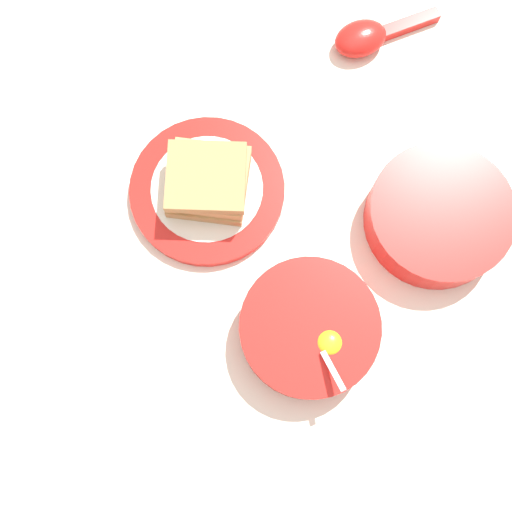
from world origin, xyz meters
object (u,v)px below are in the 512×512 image
egg_bowl (309,328)px  toast_plate (207,190)px  toast_sandwich (208,181)px  congee_bowl (439,216)px  soup_spoon (368,36)px

egg_bowl → toast_plate: egg_bowl is taller
toast_plate → toast_sandwich: 0.03m
toast_sandwich → congee_bowl: bearing=55.3°
egg_bowl → congee_bowl: size_ratio=0.93×
congee_bowl → egg_bowl: bearing=-75.9°
egg_bowl → congee_bowl: bearing=104.1°
toast_sandwich → soup_spoon: bearing=109.4°
toast_sandwich → soup_spoon: 0.32m
soup_spoon → egg_bowl: bearing=-39.0°
toast_sandwich → congee_bowl: size_ratio=0.75×
egg_bowl → toast_sandwich: bearing=-172.3°
egg_bowl → congee_bowl: (-0.06, 0.22, 0.00)m
toast_plate → soup_spoon: (-0.11, 0.31, 0.01)m
toast_sandwich → congee_bowl: (0.17, 0.25, -0.01)m
egg_bowl → soup_spoon: egg_bowl is taller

